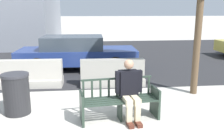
% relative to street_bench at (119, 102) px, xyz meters
% --- Properties ---
extents(ground_plane, '(200.00, 200.00, 0.00)m').
position_rel_street_bench_xyz_m(ground_plane, '(-0.36, -0.58, -0.40)').
color(ground_plane, '#B7B2A8').
extents(street_asphalt, '(120.00, 12.00, 0.01)m').
position_rel_street_bench_xyz_m(street_asphalt, '(-0.36, 8.12, -0.39)').
color(street_asphalt, '#28282B').
rests_on(street_asphalt, ground).
extents(street_bench, '(1.74, 0.71, 0.88)m').
position_rel_street_bench_xyz_m(street_bench, '(0.00, 0.00, 0.00)').
color(street_bench, '#28382D').
rests_on(street_bench, ground).
extents(seated_person, '(0.59, 0.75, 1.31)m').
position_rel_street_bench_xyz_m(seated_person, '(0.21, -0.03, 0.29)').
color(seated_person, black).
rests_on(seated_person, ground).
extents(jersey_barrier_centre, '(2.01, 0.70, 0.84)m').
position_rel_street_bench_xyz_m(jersey_barrier_centre, '(0.14, 2.53, -0.06)').
color(jersey_barrier_centre, gray).
rests_on(jersey_barrier_centre, ground).
extents(jersey_barrier_left, '(2.02, 0.75, 0.84)m').
position_rel_street_bench_xyz_m(jersey_barrier_left, '(-2.43, 2.70, -0.06)').
color(jersey_barrier_left, '#ADA89E').
rests_on(jersey_barrier_left, ground).
extents(car_sedan_mid, '(4.70, 2.01, 1.33)m').
position_rel_street_bench_xyz_m(car_sedan_mid, '(-1.05, 4.95, 0.28)').
color(car_sedan_mid, navy).
rests_on(car_sedan_mid, ground).
extents(trash_bin, '(0.61, 0.61, 0.94)m').
position_rel_street_bench_xyz_m(trash_bin, '(-2.29, 0.55, 0.08)').
color(trash_bin, '#232326').
rests_on(trash_bin, ground).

